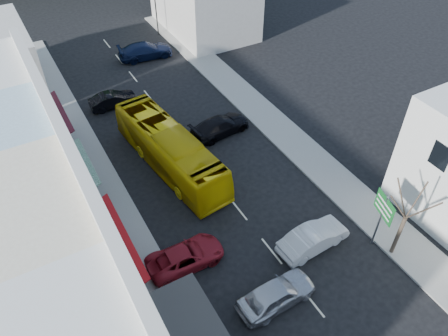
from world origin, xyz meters
TOP-DOWN VIEW (x-y plane):
  - ground at (0.00, 0.00)m, footprint 120.00×120.00m
  - sidewalk_left at (-7.50, 10.00)m, footprint 3.00×52.00m
  - sidewalk_right at (7.50, 10.00)m, footprint 3.00×52.00m
  - shopfront_row at (-12.49, 5.00)m, footprint 8.25×30.00m
  - bus at (-2.15, 10.21)m, footprint 3.89×11.82m
  - car_silver at (-1.79, -2.99)m, footprint 4.47×1.99m
  - car_white at (2.39, -0.91)m, footprint 4.51×2.08m
  - car_red at (-5.00, 1.81)m, footprint 4.62×1.95m
  - car_black_near at (3.00, 11.98)m, footprint 4.69×2.37m
  - car_black_far at (-3.27, 20.00)m, footprint 4.45×1.91m
  - car_navy_far at (2.58, 26.93)m, footprint 4.66×2.27m
  - pedestrian_left at (-8.19, 1.48)m, footprint 0.58×0.70m
  - direction_sign at (5.80, -2.58)m, footprint 1.22×1.98m
  - street_tree at (6.31, -3.72)m, footprint 2.12×2.12m
  - traffic_signal at (5.80, 31.29)m, footprint 0.56×1.09m

SIDE VIEW (x-z plane):
  - ground at x=0.00m, z-range 0.00..0.00m
  - sidewalk_left at x=-7.50m, z-range 0.00..0.15m
  - sidewalk_right at x=7.50m, z-range 0.00..0.15m
  - car_silver at x=-1.79m, z-range 0.00..1.40m
  - car_white at x=2.39m, z-range 0.00..1.40m
  - car_red at x=-5.00m, z-range 0.00..1.40m
  - car_black_near at x=3.00m, z-range 0.00..1.40m
  - car_black_far at x=-3.27m, z-range 0.00..1.40m
  - car_navy_far at x=2.58m, z-range 0.00..1.40m
  - pedestrian_left at x=-8.19m, z-range 0.15..1.85m
  - bus at x=-2.15m, z-range 0.00..3.10m
  - direction_sign at x=5.80m, z-range 0.00..4.16m
  - traffic_signal at x=5.80m, z-range 0.00..5.41m
  - street_tree at x=6.31m, z-range 0.00..6.46m
  - shopfront_row at x=-12.49m, z-range 0.00..8.00m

